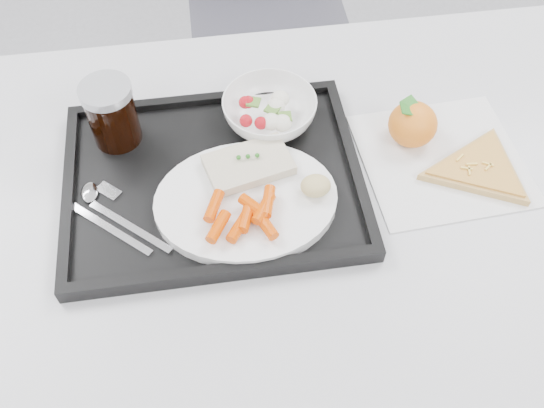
% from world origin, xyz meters
% --- Properties ---
extents(table, '(1.20, 0.80, 0.75)m').
position_xyz_m(table, '(0.00, 0.30, 0.68)').
color(table, '#A5A5A7').
rests_on(table, ground).
extents(tray, '(0.45, 0.35, 0.03)m').
position_xyz_m(tray, '(-0.09, 0.34, 0.76)').
color(tray, black).
rests_on(tray, table).
extents(dinner_plate, '(0.27, 0.27, 0.02)m').
position_xyz_m(dinner_plate, '(-0.05, 0.29, 0.77)').
color(dinner_plate, white).
rests_on(dinner_plate, tray).
extents(fish_fillet, '(0.14, 0.10, 0.02)m').
position_xyz_m(fish_fillet, '(-0.04, 0.34, 0.79)').
color(fish_fillet, beige).
rests_on(fish_fillet, dinner_plate).
extents(bread_roll, '(0.05, 0.05, 0.03)m').
position_xyz_m(bread_roll, '(0.05, 0.28, 0.80)').
color(bread_roll, '#D0BD75').
rests_on(bread_roll, dinner_plate).
extents(salad_bowl, '(0.15, 0.15, 0.05)m').
position_xyz_m(salad_bowl, '(0.01, 0.45, 0.79)').
color(salad_bowl, white).
rests_on(salad_bowl, tray).
extents(cola_glass, '(0.08, 0.08, 0.11)m').
position_xyz_m(cola_glass, '(-0.23, 0.45, 0.82)').
color(cola_glass, black).
rests_on(cola_glass, tray).
extents(cutlery, '(0.15, 0.15, 0.01)m').
position_xyz_m(cutlery, '(-0.25, 0.30, 0.77)').
color(cutlery, silver).
rests_on(cutlery, tray).
extents(napkin, '(0.26, 0.25, 0.00)m').
position_xyz_m(napkin, '(0.27, 0.34, 0.75)').
color(napkin, silver).
rests_on(napkin, table).
extents(tangerine, '(0.08, 0.08, 0.08)m').
position_xyz_m(tangerine, '(0.23, 0.39, 0.79)').
color(tangerine, orange).
rests_on(tangerine, napkin).
extents(pizza_slice, '(0.20, 0.20, 0.02)m').
position_xyz_m(pizza_slice, '(0.32, 0.31, 0.76)').
color(pizza_slice, tan).
rests_on(pizza_slice, napkin).
extents(carrot_pile, '(0.11, 0.09, 0.02)m').
position_xyz_m(carrot_pile, '(-0.05, 0.25, 0.80)').
color(carrot_pile, '#D64300').
rests_on(carrot_pile, dinner_plate).
extents(salad_contents, '(0.09, 0.08, 0.02)m').
position_xyz_m(salad_contents, '(0.01, 0.44, 0.80)').
color(salad_contents, '#A80F17').
rests_on(salad_contents, salad_bowl).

